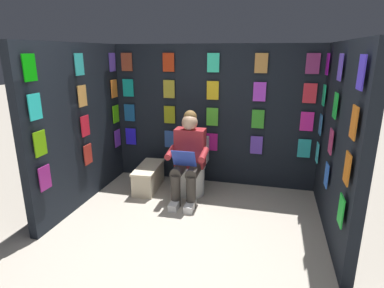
{
  "coord_description": "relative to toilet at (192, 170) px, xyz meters",
  "views": [
    {
      "loc": [
        -0.83,
        2.45,
        1.93
      ],
      "look_at": [
        0.08,
        -1.11,
        0.85
      ],
      "focal_mm": 29.62,
      "sensor_mm": 36.0,
      "label": 1
    }
  ],
  "objects": [
    {
      "name": "ground_plane",
      "position": [
        -0.2,
        1.59,
        -0.33
      ],
      "size": [
        30.0,
        30.0,
        0.0
      ],
      "primitive_type": "plane",
      "color": "#B2A899"
    },
    {
      "name": "display_wall_back",
      "position": [
        -0.2,
        -0.48,
        0.69
      ],
      "size": [
        3.08,
        0.14,
        2.03
      ],
      "color": "black",
      "rests_on": "ground"
    },
    {
      "name": "display_wall_left",
      "position": [
        -1.74,
        0.58,
        0.69
      ],
      "size": [
        0.14,
        2.02,
        2.03
      ],
      "color": "black",
      "rests_on": "ground"
    },
    {
      "name": "display_wall_right",
      "position": [
        1.34,
        0.58,
        0.69
      ],
      "size": [
        0.14,
        2.02,
        2.03
      ],
      "color": "black",
      "rests_on": "ground"
    },
    {
      "name": "toilet",
      "position": [
        0.0,
        0.0,
        0.0
      ],
      "size": [
        0.41,
        0.56,
        0.77
      ],
      "rotation": [
        0.0,
        0.0,
        0.02
      ],
      "color": "white",
      "rests_on": "ground"
    },
    {
      "name": "person_reading",
      "position": [
        -0.0,
        0.23,
        0.27
      ],
      "size": [
        0.53,
        0.69,
        1.19
      ],
      "rotation": [
        0.0,
        0.0,
        0.02
      ],
      "color": "maroon",
      "rests_on": "ground"
    },
    {
      "name": "comic_longbox_near",
      "position": [
        0.64,
        0.06,
        -0.15
      ],
      "size": [
        0.35,
        0.75,
        0.34
      ],
      "rotation": [
        0.0,
        0.0,
        0.08
      ],
      "color": "beige",
      "rests_on": "ground"
    }
  ]
}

